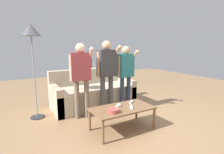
# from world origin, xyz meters

# --- Properties ---
(ground_plane) EXTENTS (12.00, 12.00, 0.00)m
(ground_plane) POSITION_xyz_m (0.00, 0.00, 0.00)
(ground_plane) COLOR #93704C
(couch) EXTENTS (1.94, 0.89, 0.88)m
(couch) POSITION_xyz_m (-0.14, 1.30, 0.31)
(couch) COLOR #B7A88E
(couch) RESTS_ON ground
(coffee_table) EXTENTS (1.09, 0.57, 0.40)m
(coffee_table) POSITION_xyz_m (-0.21, -0.12, 0.36)
(coffee_table) COLOR brown
(coffee_table) RESTS_ON ground
(snack_bowl) EXTENTS (0.19, 0.19, 0.06)m
(snack_bowl) POSITION_xyz_m (-0.46, -0.23, 0.43)
(snack_bowl) COLOR #B24C47
(snack_bowl) RESTS_ON coffee_table
(game_remote_nunchuk) EXTENTS (0.06, 0.09, 0.05)m
(game_remote_nunchuk) POSITION_xyz_m (-0.21, -0.01, 0.43)
(game_remote_nunchuk) COLOR white
(game_remote_nunchuk) RESTS_ON coffee_table
(floor_lamp) EXTENTS (0.37, 0.37, 1.87)m
(floor_lamp) POSITION_xyz_m (-1.44, 1.20, 1.64)
(floor_lamp) COLOR #2D2D33
(floor_lamp) RESTS_ON ground
(player_left) EXTENTS (0.44, 0.39, 1.51)m
(player_left) POSITION_xyz_m (-0.64, 0.73, 0.95)
(player_left) COLOR #756656
(player_left) RESTS_ON ground
(player_center) EXTENTS (0.48, 0.34, 1.57)m
(player_center) POSITION_xyz_m (-0.07, 0.71, 0.99)
(player_center) COLOR #47474C
(player_center) RESTS_ON ground
(player_right) EXTENTS (0.44, 0.32, 1.46)m
(player_right) POSITION_xyz_m (0.43, 0.73, 0.92)
(player_right) COLOR #2D3856
(player_right) RESTS_ON ground
(game_remote_wand_near) EXTENTS (0.15, 0.11, 0.03)m
(game_remote_wand_near) POSITION_xyz_m (0.09, 0.02, 0.42)
(game_remote_wand_near) COLOR white
(game_remote_wand_near) RESTS_ON coffee_table
(game_remote_wand_far) EXTENTS (0.11, 0.16, 0.03)m
(game_remote_wand_far) POSITION_xyz_m (-0.33, -0.11, 0.42)
(game_remote_wand_far) COLOR white
(game_remote_wand_far) RESTS_ON coffee_table
(game_remote_wand_spare) EXTENTS (0.11, 0.16, 0.03)m
(game_remote_wand_spare) POSITION_xyz_m (-0.08, -0.21, 0.42)
(game_remote_wand_spare) COLOR white
(game_remote_wand_spare) RESTS_ON coffee_table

